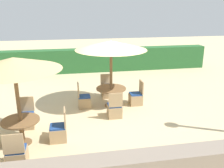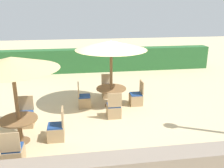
# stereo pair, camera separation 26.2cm
# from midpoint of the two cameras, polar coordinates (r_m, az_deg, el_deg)

# --- Properties ---
(ground_plane) EXTENTS (40.00, 40.00, 0.00)m
(ground_plane) POSITION_cam_midpoint_polar(r_m,az_deg,el_deg) (8.83, -0.15, -6.75)
(ground_plane) COLOR #D1BA8C
(hedge_row) EXTENTS (13.00, 0.70, 1.29)m
(hedge_row) POSITION_cam_midpoint_polar(r_m,az_deg,el_deg) (14.26, -4.43, 5.48)
(hedge_row) COLOR #28602D
(hedge_row) RESTS_ON ground_plane
(stone_border) EXTENTS (10.00, 0.56, 0.50)m
(stone_border) POSITION_cam_midpoint_polar(r_m,az_deg,el_deg) (5.88, 5.95, -17.83)
(stone_border) COLOR gray
(stone_border) RESTS_ON ground_plane
(parasol_front_left) EXTENTS (2.41, 2.41, 2.41)m
(parasol_front_left) POSITION_cam_midpoint_polar(r_m,az_deg,el_deg) (6.75, -22.64, 4.21)
(parasol_front_left) COLOR brown
(parasol_front_left) RESTS_ON ground_plane
(round_table_front_left) EXTENTS (1.01, 1.01, 0.70)m
(round_table_front_left) POSITION_cam_midpoint_polar(r_m,az_deg,el_deg) (7.30, -21.06, -8.80)
(round_table_front_left) COLOR brown
(round_table_front_left) RESTS_ON ground_plane
(patio_chair_front_left_north) EXTENTS (0.46, 0.46, 0.93)m
(patio_chair_front_left_north) POSITION_cam_midpoint_polar(r_m,az_deg,el_deg) (8.28, -19.75, -7.59)
(patio_chair_front_left_north) COLOR tan
(patio_chair_front_left_north) RESTS_ON ground_plane
(patio_chair_front_left_east) EXTENTS (0.46, 0.46, 0.93)m
(patio_chair_front_left_east) POSITION_cam_midpoint_polar(r_m,az_deg,el_deg) (7.28, -13.10, -10.57)
(patio_chair_front_left_east) COLOR tan
(patio_chair_front_left_east) RESTS_ON ground_plane
(patio_chair_front_left_south) EXTENTS (0.46, 0.46, 0.93)m
(patio_chair_front_left_south) POSITION_cam_midpoint_polar(r_m,az_deg,el_deg) (6.54, -22.04, -14.98)
(patio_chair_front_left_south) COLOR tan
(patio_chair_front_left_south) RESTS_ON ground_plane
(parasol_center) EXTENTS (2.55, 2.55, 2.46)m
(parasol_center) POSITION_cam_midpoint_polar(r_m,az_deg,el_deg) (8.85, -1.08, 8.82)
(parasol_center) COLOR brown
(parasol_center) RESTS_ON ground_plane
(round_table_center) EXTENTS (1.10, 1.10, 0.71)m
(round_table_center) POSITION_cam_midpoint_polar(r_m,az_deg,el_deg) (9.27, -1.02, -1.76)
(round_table_center) COLOR brown
(round_table_center) RESTS_ON ground_plane
(patio_chair_center_south) EXTENTS (0.46, 0.46, 0.93)m
(patio_chair_center_south) POSITION_cam_midpoint_polar(r_m,az_deg,el_deg) (8.46, -0.30, -5.92)
(patio_chair_center_south) COLOR tan
(patio_chair_center_south) RESTS_ON ground_plane
(patio_chair_center_west) EXTENTS (0.46, 0.46, 0.93)m
(patio_chair_center_west) POSITION_cam_midpoint_polar(r_m,az_deg,el_deg) (9.33, -7.23, -3.77)
(patio_chair_center_west) COLOR tan
(patio_chair_center_west) RESTS_ON ground_plane
(patio_chair_center_north) EXTENTS (0.46, 0.46, 0.93)m
(patio_chair_center_north) POSITION_cam_midpoint_polar(r_m,az_deg,el_deg) (10.27, -1.91, -1.59)
(patio_chair_center_north) COLOR tan
(patio_chair_center_north) RESTS_ON ground_plane
(patio_chair_center_east) EXTENTS (0.46, 0.46, 0.93)m
(patio_chair_center_east) POSITION_cam_midpoint_polar(r_m,az_deg,el_deg) (9.55, 4.74, -3.17)
(patio_chair_center_east) COLOR tan
(patio_chair_center_east) RESTS_ON ground_plane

